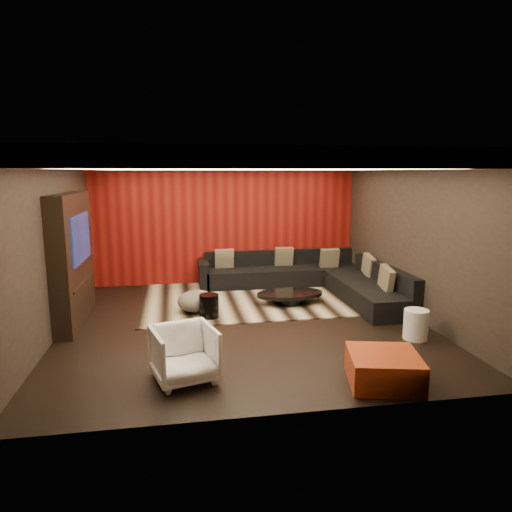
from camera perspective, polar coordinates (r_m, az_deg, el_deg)
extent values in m
cube|color=black|center=(7.87, -1.44, -8.48)|extent=(6.00, 6.00, 0.02)
cube|color=silver|center=(7.44, -1.54, 12.52)|extent=(6.00, 6.00, 0.02)
cube|color=black|center=(10.49, -3.83, 4.21)|extent=(6.00, 0.02, 2.80)
cube|color=black|center=(7.71, -24.24, 1.00)|extent=(0.02, 6.00, 2.80)
cube|color=black|center=(8.49, 19.08, 2.15)|extent=(0.02, 6.00, 2.80)
cube|color=#6B0C0A|center=(10.45, -3.81, 4.18)|extent=(5.98, 0.05, 2.78)
cube|color=silver|center=(10.12, -3.74, 11.30)|extent=(6.00, 0.60, 0.22)
cube|color=silver|center=(4.78, 3.13, 12.16)|extent=(6.00, 0.60, 0.22)
cube|color=silver|center=(7.55, -22.67, 10.78)|extent=(0.60, 4.80, 0.22)
cube|color=silver|center=(8.26, 17.70, 11.00)|extent=(0.60, 4.80, 0.22)
cube|color=#FFD899|center=(9.78, -3.52, 10.80)|extent=(4.80, 0.08, 0.04)
cube|color=#FFD899|center=(5.11, 2.27, 11.06)|extent=(4.80, 0.08, 0.04)
cube|color=#FFD899|center=(7.48, -20.04, 10.28)|extent=(0.08, 4.80, 0.04)
cube|color=#FFD899|center=(8.11, 15.49, 10.50)|extent=(0.08, 4.80, 0.04)
cube|color=black|center=(8.29, -21.99, -0.33)|extent=(0.30, 2.00, 2.20)
cube|color=black|center=(8.21, -21.07, 2.11)|extent=(0.04, 1.30, 0.80)
cube|color=black|center=(8.34, -20.73, -2.99)|extent=(0.04, 1.60, 0.04)
cube|color=#C4B28F|center=(9.28, -1.77, -5.38)|extent=(4.04, 3.06, 0.02)
cylinder|color=black|center=(8.93, 4.24, -5.23)|extent=(1.38, 1.38, 0.22)
cylinder|color=black|center=(8.11, -5.89, -6.21)|extent=(0.44, 0.44, 0.41)
ellipsoid|color=#C6B49A|center=(8.46, -7.42, -5.61)|extent=(0.87, 0.87, 0.39)
cylinder|color=white|center=(7.51, 19.35, -8.07)|extent=(0.47, 0.47, 0.47)
cube|color=#AF4016|center=(5.94, 15.67, -13.38)|extent=(1.00, 1.00, 0.37)
imported|color=white|center=(5.80, -8.95, -12.01)|extent=(0.91, 0.92, 0.69)
cube|color=black|center=(10.45, 3.36, -2.49)|extent=(3.50, 0.90, 0.40)
cube|color=black|center=(10.70, 2.96, -0.12)|extent=(3.50, 0.20, 0.35)
cube|color=black|center=(9.23, 13.74, -4.54)|extent=(0.90, 2.60, 0.40)
cube|color=black|center=(9.28, 15.83, -2.17)|extent=(0.20, 2.60, 0.35)
cube|color=black|center=(10.18, -6.57, -2.32)|extent=(0.20, 0.90, 0.60)
cube|color=beige|center=(8.69, 16.00, -2.72)|extent=(0.12, 0.50, 0.50)
cube|color=beige|center=(10.54, 3.51, -0.05)|extent=(0.42, 0.20, 0.44)
cube|color=beige|center=(10.45, 9.17, -0.25)|extent=(0.42, 0.20, 0.44)
cube|color=beige|center=(10.29, -3.99, -0.31)|extent=(0.42, 0.20, 0.44)
cube|color=beige|center=(9.79, 13.91, -1.16)|extent=(0.12, 0.50, 0.50)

